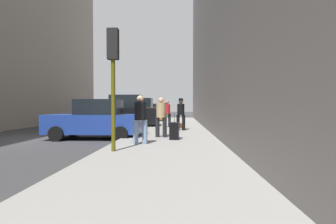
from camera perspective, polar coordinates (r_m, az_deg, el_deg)
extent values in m
plane|color=#38383A|center=(13.07, -27.18, -5.39)|extent=(120.00, 120.00, 0.00)
cube|color=gray|center=(11.35, 0.26, -5.85)|extent=(4.00, 40.00, 0.15)
cube|color=navy|center=(12.36, -15.61, -2.46)|extent=(4.22, 1.90, 0.84)
cube|color=black|center=(12.28, -14.74, 1.03)|extent=(1.91, 1.59, 0.70)
cylinder|color=black|center=(13.71, -19.90, -3.68)|extent=(0.64, 0.23, 0.64)
cylinder|color=black|center=(12.03, -23.16, -4.38)|extent=(0.64, 0.23, 0.64)
cylinder|color=black|center=(12.95, -8.59, -3.90)|extent=(0.64, 0.23, 0.64)
cylinder|color=black|center=(11.16, -10.31, -4.73)|extent=(0.64, 0.23, 0.64)
cube|color=black|center=(18.15, -9.67, -0.86)|extent=(4.65, 1.96, 1.10)
cube|color=black|center=(18.11, -9.06, 2.24)|extent=(2.11, 1.62, 0.90)
cylinder|color=black|center=(19.40, -13.49, -2.22)|extent=(0.65, 0.24, 0.64)
cylinder|color=black|center=(17.63, -15.01, -2.57)|extent=(0.65, 0.24, 0.64)
cylinder|color=black|center=(18.87, -4.67, -2.29)|extent=(0.65, 0.24, 0.64)
cylinder|color=black|center=(17.04, -5.29, -2.66)|extent=(0.65, 0.24, 0.64)
cube|color=brown|center=(24.69, -6.37, -0.30)|extent=(4.63, 1.93, 1.10)
cube|color=black|center=(24.65, -5.92, 1.97)|extent=(2.10, 1.60, 0.90)
cylinder|color=black|center=(25.91, -9.27, -1.35)|extent=(0.64, 0.23, 0.64)
cylinder|color=black|center=(24.12, -10.26, -1.54)|extent=(0.64, 0.23, 0.64)
cylinder|color=black|center=(25.40, -2.68, -1.38)|extent=(0.64, 0.23, 0.64)
cylinder|color=black|center=(23.58, -3.18, -1.58)|extent=(0.64, 0.23, 0.64)
cube|color=#B2191E|center=(30.85, -4.56, -0.24)|extent=(4.22, 1.89, 0.84)
cube|color=black|center=(30.81, -4.20, 1.16)|extent=(1.91, 1.58, 0.70)
cylinder|color=black|center=(31.98, -6.76, -0.85)|extent=(0.64, 0.23, 0.64)
cylinder|color=black|center=(30.17, -7.37, -0.98)|extent=(0.64, 0.23, 0.64)
cylinder|color=black|center=(31.62, -1.88, -0.87)|extent=(0.64, 0.23, 0.64)
cylinder|color=black|center=(29.79, -2.20, -1.00)|extent=(0.64, 0.23, 0.64)
cube|color=#193828|center=(36.45, -3.45, -0.01)|extent=(4.21, 1.86, 0.84)
cube|color=black|center=(36.42, -3.14, 1.17)|extent=(1.90, 1.57, 0.70)
cylinder|color=black|center=(37.53, -5.38, -0.55)|extent=(0.64, 0.22, 0.64)
cylinder|color=black|center=(35.71, -5.78, -0.64)|extent=(0.64, 0.22, 0.64)
cylinder|color=black|center=(37.26, -1.22, -0.55)|extent=(0.64, 0.22, 0.64)
cylinder|color=black|center=(35.43, -1.40, -0.64)|extent=(0.64, 0.22, 0.64)
cylinder|color=red|center=(18.71, -3.56, -1.99)|extent=(0.22, 0.22, 0.55)
sphere|color=red|center=(18.70, -3.56, -0.98)|extent=(0.20, 0.20, 0.20)
cylinder|color=red|center=(18.73, -4.04, -1.91)|extent=(0.10, 0.09, 0.09)
cylinder|color=red|center=(18.70, -3.07, -1.91)|extent=(0.10, 0.09, 0.09)
cylinder|color=#514C0F|center=(7.89, -11.84, 4.66)|extent=(0.12, 0.12, 3.60)
cube|color=black|center=(8.09, -11.89, 14.25)|extent=(0.32, 0.24, 0.90)
sphere|color=red|center=(8.28, -11.66, 15.94)|extent=(0.14, 0.14, 0.14)
sphere|color=yellow|center=(8.21, -11.65, 14.05)|extent=(0.14, 0.14, 0.14)
sphere|color=green|center=(8.15, -11.64, 12.13)|extent=(0.14, 0.14, 0.14)
cylinder|color=black|center=(11.32, -2.30, -3.33)|extent=(0.21, 0.21, 0.85)
cylinder|color=black|center=(11.24, -0.73, -3.36)|extent=(0.21, 0.21, 0.85)
cylinder|color=tan|center=(11.25, -1.52, 0.39)|extent=(0.47, 0.47, 0.62)
sphere|color=tan|center=(11.25, -1.52, 2.58)|extent=(0.24, 0.24, 0.24)
cylinder|color=black|center=(14.59, 2.20, -2.31)|extent=(0.22, 0.22, 0.85)
cylinder|color=black|center=(14.51, 3.42, -2.33)|extent=(0.22, 0.22, 0.85)
cylinder|color=black|center=(14.53, 2.81, 0.58)|extent=(0.49, 0.49, 0.62)
sphere|color=#997051|center=(14.53, 2.81, 2.27)|extent=(0.24, 0.24, 0.24)
cylinder|color=black|center=(14.53, 2.81, 2.56)|extent=(0.34, 0.34, 0.02)
cylinder|color=black|center=(14.53, 2.82, 2.79)|extent=(0.23, 0.23, 0.11)
cylinder|color=black|center=(16.96, 0.32, -1.81)|extent=(0.22, 0.22, 0.85)
cylinder|color=black|center=(16.89, -0.74, -1.83)|extent=(0.22, 0.22, 0.85)
cylinder|color=#A51E23|center=(16.90, -0.21, 0.67)|extent=(0.49, 0.49, 0.62)
sphere|color=#997051|center=(16.90, -0.21, 2.13)|extent=(0.24, 0.24, 0.24)
cylinder|color=#728CB2|center=(9.25, -5.07, -4.35)|extent=(0.22, 0.22, 0.85)
cylinder|color=#728CB2|center=(9.21, -7.04, -4.38)|extent=(0.22, 0.22, 0.85)
cylinder|color=black|center=(9.19, -6.06, 0.20)|extent=(0.50, 0.50, 0.62)
sphere|color=tan|center=(9.19, -6.07, 2.88)|extent=(0.24, 0.24, 0.24)
cube|color=black|center=(10.57, 1.40, -4.11)|extent=(0.40, 0.58, 0.68)
cylinder|color=#333333|center=(10.54, 1.40, -1.30)|extent=(0.02, 0.02, 0.36)
cube|color=#472D19|center=(16.08, 2.61, -3.00)|extent=(0.32, 0.44, 0.28)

